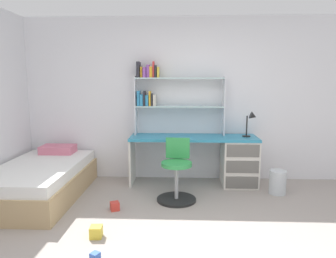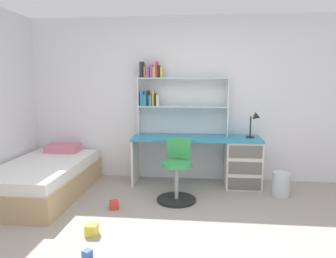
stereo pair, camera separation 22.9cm
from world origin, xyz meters
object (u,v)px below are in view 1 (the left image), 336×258
object	(u,v)px
desk	(227,158)
waste_bin	(278,182)
bookshelf_hutch	(165,92)
swivel_chair	(177,176)
toy_block_yellow_2	(96,232)
desk_lamp	(252,120)
bed_platform	(40,180)
toy_block_blue_1	(95,256)
toy_block_red_0	(115,206)

from	to	relation	value
desk	waste_bin	xyz separation A→B (m)	(0.66, -0.37, -0.25)
bookshelf_hutch	swivel_chair	distance (m)	1.36
toy_block_yellow_2	desk	bearing A→B (deg)	47.79
desk_lamp	bed_platform	bearing A→B (deg)	-168.39
desk	toy_block_blue_1	bearing A→B (deg)	-124.45
bookshelf_hutch	toy_block_blue_1	distance (m)	2.69
desk_lamp	desk	bearing A→B (deg)	175.79
desk	bed_platform	world-z (taller)	desk
desk_lamp	bed_platform	world-z (taller)	desk_lamp
desk	toy_block_red_0	xyz separation A→B (m)	(-1.50, -1.03, -0.36)
bookshelf_hutch	toy_block_yellow_2	distance (m)	2.37
desk	waste_bin	distance (m)	0.80
bookshelf_hutch	waste_bin	size ratio (longest dim) A/B	4.13
desk_lamp	toy_block_blue_1	world-z (taller)	desk_lamp
bed_platform	toy_block_red_0	world-z (taller)	bed_platform
desk_lamp	toy_block_red_0	world-z (taller)	desk_lamp
desk	swivel_chair	xyz separation A→B (m)	(-0.75, -0.66, -0.09)
desk_lamp	toy_block_yellow_2	world-z (taller)	desk_lamp
desk_lamp	toy_block_red_0	size ratio (longest dim) A/B	3.71
bookshelf_hutch	desk_lamp	size ratio (longest dim) A/B	3.59
desk_lamp	bookshelf_hutch	bearing A→B (deg)	171.87
toy_block_blue_1	toy_block_yellow_2	xyz separation A→B (m)	(-0.10, 0.40, 0.02)
waste_bin	bookshelf_hutch	bearing A→B (deg)	161.71
toy_block_blue_1	toy_block_yellow_2	world-z (taller)	toy_block_yellow_2
bookshelf_hutch	toy_block_yellow_2	bearing A→B (deg)	-107.98
swivel_chair	waste_bin	world-z (taller)	swivel_chair
toy_block_yellow_2	swivel_chair	bearing A→B (deg)	52.66
desk	toy_block_blue_1	distance (m)	2.58
bookshelf_hutch	bed_platform	bearing A→B (deg)	-154.59
swivel_chair	bed_platform	distance (m)	1.86
bookshelf_hutch	swivel_chair	size ratio (longest dim) A/B	1.69
desk_lamp	swivel_chair	bearing A→B (deg)	-149.96
waste_bin	toy_block_red_0	size ratio (longest dim) A/B	3.22
bookshelf_hutch	bed_platform	size ratio (longest dim) A/B	0.74
desk	bed_platform	bearing A→B (deg)	-166.37
toy_block_yellow_2	bookshelf_hutch	bearing A→B (deg)	72.02
swivel_chair	toy_block_red_0	world-z (taller)	swivel_chair
desk	bookshelf_hutch	world-z (taller)	bookshelf_hutch
bookshelf_hutch	toy_block_yellow_2	size ratio (longest dim) A/B	11.58
bed_platform	toy_block_red_0	size ratio (longest dim) A/B	17.90
desk_lamp	bed_platform	size ratio (longest dim) A/B	0.21
toy_block_red_0	toy_block_blue_1	xyz separation A→B (m)	(0.05, -1.07, -0.02)
desk	waste_bin	size ratio (longest dim) A/B	5.72
desk	toy_block_yellow_2	world-z (taller)	desk
desk	toy_block_red_0	world-z (taller)	desk
desk	swivel_chair	distance (m)	1.00
desk_lamp	bed_platform	distance (m)	3.11
desk	swivel_chair	size ratio (longest dim) A/B	2.35
desk	toy_block_yellow_2	xyz separation A→B (m)	(-1.55, -1.71, -0.36)
waste_bin	swivel_chair	bearing A→B (deg)	-168.54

